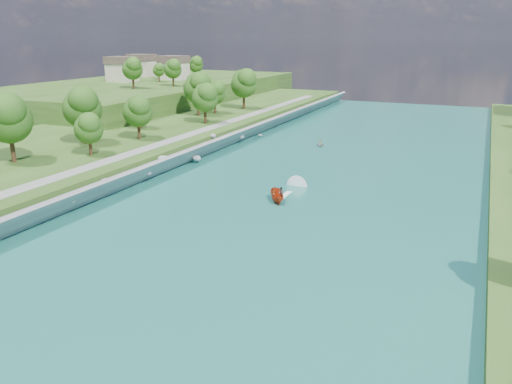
% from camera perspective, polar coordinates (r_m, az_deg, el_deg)
% --- Properties ---
extents(ground, '(260.00, 260.00, 0.00)m').
position_cam_1_polar(ground, '(63.60, -0.64, -4.74)').
color(ground, '#2D5119').
rests_on(ground, ground).
extents(river_water, '(55.00, 240.00, 0.10)m').
position_cam_1_polar(river_water, '(81.10, 5.36, 0.16)').
color(river_water, '#19625E').
rests_on(river_water, ground).
extents(berm_west, '(45.00, 240.00, 3.50)m').
position_cam_1_polar(berm_west, '(107.25, -20.78, 4.29)').
color(berm_west, '#2D5119').
rests_on(berm_west, ground).
extents(ridge_west, '(60.00, 120.00, 9.00)m').
position_cam_1_polar(ridge_west, '(184.25, -11.63, 10.95)').
color(ridge_west, '#2D5119').
rests_on(ridge_west, ground).
extents(riprap_bank, '(3.91, 236.00, 4.28)m').
position_cam_1_polar(riprap_bank, '(91.34, -10.29, 3.06)').
color(riprap_bank, slate).
rests_on(riprap_bank, ground).
extents(riverside_path, '(3.00, 200.00, 0.10)m').
position_cam_1_polar(riverside_path, '(95.42, -13.38, 4.55)').
color(riverside_path, gray).
rests_on(riverside_path, berm_west).
extents(ridge_houses, '(29.50, 29.50, 8.40)m').
position_cam_1_polar(ridge_houses, '(191.20, -12.44, 13.78)').
color(ridge_houses, beige).
rests_on(ridge_houses, ridge_west).
extents(trees_west, '(17.31, 154.03, 13.84)m').
position_cam_1_polar(trees_west, '(99.97, -18.90, 8.08)').
color(trees_west, '#205115').
rests_on(trees_west, berm_west).
extents(trees_ridge, '(18.53, 44.81, 10.76)m').
position_cam_1_polar(trees_ridge, '(168.44, -10.44, 13.67)').
color(trees_ridge, '#205115').
rests_on(trees_ridge, ridge_west).
extents(motorboat, '(3.91, 19.27, 2.15)m').
position_cam_1_polar(motorboat, '(76.13, 2.73, -0.26)').
color(motorboat, '#B32F0E').
rests_on(motorboat, river_water).
extents(raft, '(2.68, 3.35, 1.48)m').
position_cam_1_polar(raft, '(114.92, 7.35, 5.42)').
color(raft, gray).
rests_on(raft, river_water).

